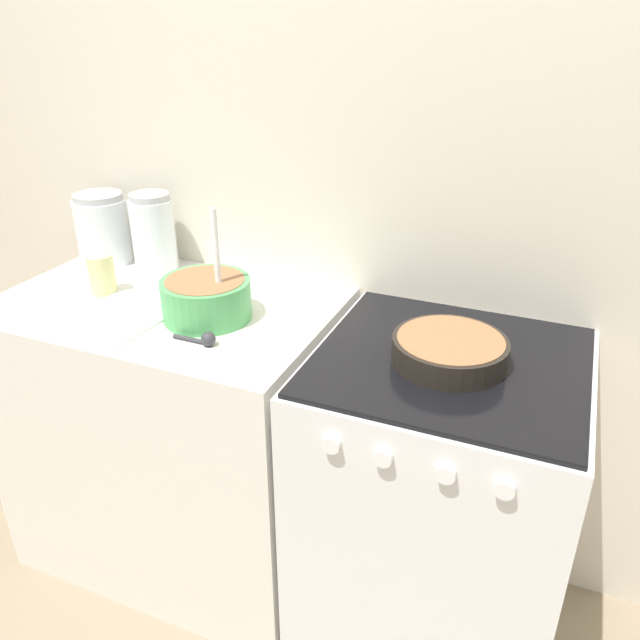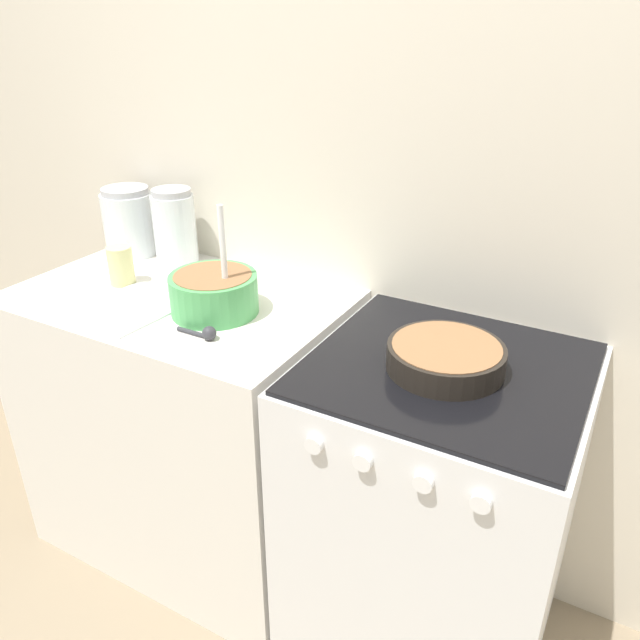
{
  "view_description": "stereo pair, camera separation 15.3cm",
  "coord_description": "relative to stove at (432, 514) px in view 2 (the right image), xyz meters",
  "views": [
    {
      "loc": [
        0.54,
        -0.98,
        1.63
      ],
      "look_at": [
        0.01,
        0.28,
        0.95
      ],
      "focal_mm": 35.0,
      "sensor_mm": 36.0,
      "label": 1
    },
    {
      "loc": [
        0.68,
        -0.92,
        1.63
      ],
      "look_at": [
        0.01,
        0.28,
        0.95
      ],
      "focal_mm": 35.0,
      "sensor_mm": 36.0,
      "label": 2
    }
  ],
  "objects": [
    {
      "name": "wall_back",
      "position": [
        -0.34,
        0.33,
        0.75
      ],
      "size": [
        4.89,
        0.05,
        2.4
      ],
      "color": "beige",
      "rests_on": "ground_plane"
    },
    {
      "name": "countertop_cabinet",
      "position": [
        -0.81,
        0.0,
        0.0
      ],
      "size": [
        0.94,
        0.61,
        0.9
      ],
      "color": "silver",
      "rests_on": "ground_plane"
    },
    {
      "name": "stove",
      "position": [
        0.0,
        0.0,
        0.0
      ],
      "size": [
        0.64,
        0.63,
        0.9
      ],
      "color": "silver",
      "rests_on": "ground_plane"
    },
    {
      "name": "mixing_bowl",
      "position": [
        -0.64,
        -0.03,
        0.51
      ],
      "size": [
        0.23,
        0.23,
        0.3
      ],
      "color": "#4CA559",
      "rests_on": "countertop_cabinet"
    },
    {
      "name": "baking_pan",
      "position": [
        -0.0,
        -0.02,
        0.48
      ],
      "size": [
        0.27,
        0.27,
        0.06
      ],
      "color": "black",
      "rests_on": "stove"
    },
    {
      "name": "storage_jar_left",
      "position": [
        -1.17,
        0.2,
        0.54
      ],
      "size": [
        0.17,
        0.17,
        0.22
      ],
      "color": "silver",
      "rests_on": "countertop_cabinet"
    },
    {
      "name": "storage_jar_middle",
      "position": [
        -0.97,
        0.2,
        0.55
      ],
      "size": [
        0.13,
        0.13,
        0.24
      ],
      "color": "silver",
      "rests_on": "countertop_cabinet"
    },
    {
      "name": "tin_can",
      "position": [
        -1.0,
        -0.01,
        0.51
      ],
      "size": [
        0.07,
        0.07,
        0.12
      ],
      "color": "beige",
      "rests_on": "countertop_cabinet"
    },
    {
      "name": "recipe_page",
      "position": [
        -0.86,
        -0.12,
        0.45
      ],
      "size": [
        0.26,
        0.3,
        0.01
      ],
      "color": "white",
      "rests_on": "countertop_cabinet"
    },
    {
      "name": "measuring_spoon",
      "position": [
        -0.57,
        -0.17,
        0.46
      ],
      "size": [
        0.12,
        0.04,
        0.04
      ],
      "color": "#333338",
      "rests_on": "countertop_cabinet"
    }
  ]
}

